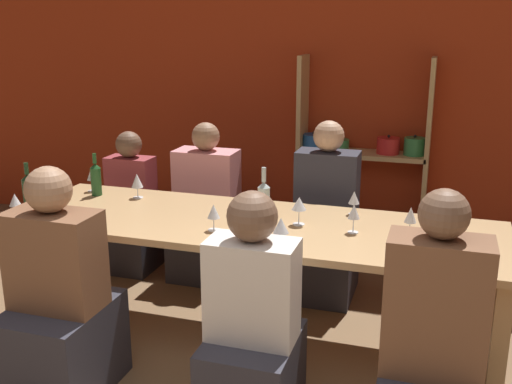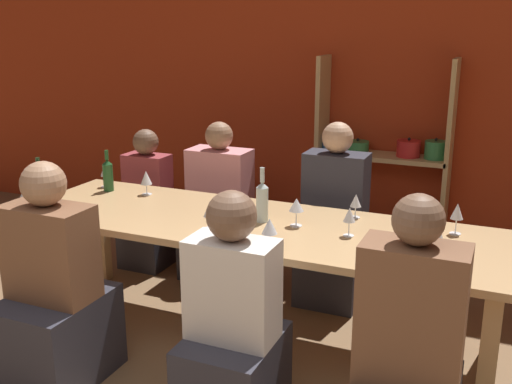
{
  "view_description": "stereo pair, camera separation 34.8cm",
  "coord_description": "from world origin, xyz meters",
  "px_view_note": "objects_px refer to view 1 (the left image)",
  "views": [
    {
      "loc": [
        0.94,
        -1.16,
        1.84
      ],
      "look_at": [
        -0.07,
        2.03,
        0.89
      ],
      "focal_mm": 42.0,
      "sensor_mm": 36.0,
      "label": 1
    },
    {
      "loc": [
        1.27,
        -1.04,
        1.84
      ],
      "look_at": [
        -0.07,
        2.03,
        0.89
      ],
      "focal_mm": 42.0,
      "sensor_mm": 36.0,
      "label": 2
    }
  ],
  "objects_px": {
    "cell_phone": "(432,256)",
    "person_far_a": "(326,234)",
    "wine_glass_white_d": "(354,213)",
    "person_near_b": "(60,314)",
    "shelf_unit": "(361,182)",
    "wine_glass_empty_a": "(137,181)",
    "wine_bottle_amber": "(264,200)",
    "wine_glass_red_a": "(455,206)",
    "wine_bottle_dark": "(29,192)",
    "wine_glass_white_b": "(411,216)",
    "wine_glass_red_c": "(442,225)",
    "wine_bottle_green": "(96,178)",
    "wine_glass_white_a": "(91,175)",
    "wine_glass_red_b": "(214,212)",
    "wine_glass_empty_b": "(299,204)",
    "wine_glass_white_e": "(15,201)",
    "person_far_c": "(133,219)",
    "person_far_b": "(208,221)",
    "person_near_c": "(431,365)",
    "dining_table": "(251,234)",
    "person_near_a": "(252,341)",
    "wine_glass_empty_c": "(354,198)"
  },
  "relations": [
    {
      "from": "person_near_a",
      "to": "dining_table",
      "type": "bearing_deg",
      "value": 108.52
    },
    {
      "from": "cell_phone",
      "to": "person_far_a",
      "type": "height_order",
      "value": "person_far_a"
    },
    {
      "from": "cell_phone",
      "to": "wine_glass_empty_c",
      "type": "bearing_deg",
      "value": 129.77
    },
    {
      "from": "wine_bottle_green",
      "to": "wine_glass_white_a",
      "type": "bearing_deg",
      "value": 137.91
    },
    {
      "from": "dining_table",
      "to": "person_far_b",
      "type": "height_order",
      "value": "person_far_b"
    },
    {
      "from": "wine_glass_empty_b",
      "to": "wine_glass_white_e",
      "type": "bearing_deg",
      "value": -166.08
    },
    {
      "from": "wine_bottle_dark",
      "to": "wine_glass_red_c",
      "type": "relative_size",
      "value": 1.81
    },
    {
      "from": "wine_glass_red_b",
      "to": "person_near_a",
      "type": "xyz_separation_m",
      "value": [
        0.39,
        -0.54,
        -0.42
      ]
    },
    {
      "from": "wine_glass_white_b",
      "to": "wine_glass_red_c",
      "type": "bearing_deg",
      "value": -35.46
    },
    {
      "from": "wine_bottle_green",
      "to": "wine_glass_empty_a",
      "type": "distance_m",
      "value": 0.29
    },
    {
      "from": "wine_glass_empty_a",
      "to": "wine_glass_red_c",
      "type": "height_order",
      "value": "wine_glass_red_c"
    },
    {
      "from": "wine_glass_empty_c",
      "to": "wine_glass_white_e",
      "type": "xyz_separation_m",
      "value": [
        -1.86,
        -0.67,
        0.01
      ]
    },
    {
      "from": "wine_bottle_amber",
      "to": "person_far_c",
      "type": "bearing_deg",
      "value": 149.82
    },
    {
      "from": "wine_glass_white_a",
      "to": "wine_glass_empty_b",
      "type": "relative_size",
      "value": 0.99
    },
    {
      "from": "wine_glass_white_d",
      "to": "person_near_b",
      "type": "xyz_separation_m",
      "value": [
        -1.34,
        -0.78,
        -0.42
      ]
    },
    {
      "from": "wine_glass_white_e",
      "to": "person_far_c",
      "type": "height_order",
      "value": "person_far_c"
    },
    {
      "from": "wine_glass_red_b",
      "to": "wine_glass_red_a",
      "type": "bearing_deg",
      "value": 19.8
    },
    {
      "from": "wine_bottle_dark",
      "to": "wine_glass_white_d",
      "type": "relative_size",
      "value": 1.87
    },
    {
      "from": "wine_glass_white_e",
      "to": "cell_phone",
      "type": "distance_m",
      "value": 2.33
    },
    {
      "from": "wine_glass_white_b",
      "to": "wine_glass_red_c",
      "type": "distance_m",
      "value": 0.2
    },
    {
      "from": "wine_glass_empty_b",
      "to": "wine_glass_red_b",
      "type": "xyz_separation_m",
      "value": [
        -0.42,
        -0.24,
        -0.02
      ]
    },
    {
      "from": "wine_bottle_amber",
      "to": "person_far_b",
      "type": "xyz_separation_m",
      "value": [
        -0.68,
        0.81,
        -0.45
      ]
    },
    {
      "from": "wine_glass_empty_a",
      "to": "wine_glass_red_a",
      "type": "relative_size",
      "value": 0.94
    },
    {
      "from": "shelf_unit",
      "to": "wine_glass_empty_a",
      "type": "height_order",
      "value": "shelf_unit"
    },
    {
      "from": "wine_glass_red_b",
      "to": "person_near_c",
      "type": "xyz_separation_m",
      "value": [
        1.19,
        -0.54,
        -0.4
      ]
    },
    {
      "from": "wine_glass_red_b",
      "to": "person_far_a",
      "type": "bearing_deg",
      "value": 64.6
    },
    {
      "from": "wine_glass_red_a",
      "to": "cell_phone",
      "type": "distance_m",
      "value": 0.52
    },
    {
      "from": "wine_glass_white_b",
      "to": "person_near_a",
      "type": "distance_m",
      "value": 1.09
    },
    {
      "from": "wine_glass_red_a",
      "to": "person_far_a",
      "type": "height_order",
      "value": "person_far_a"
    },
    {
      "from": "wine_bottle_dark",
      "to": "person_near_b",
      "type": "bearing_deg",
      "value": -44.97
    },
    {
      "from": "wine_glass_white_d",
      "to": "person_far_b",
      "type": "distance_m",
      "value": 1.54
    },
    {
      "from": "shelf_unit",
      "to": "dining_table",
      "type": "height_order",
      "value": "shelf_unit"
    },
    {
      "from": "dining_table",
      "to": "wine_glass_white_e",
      "type": "distance_m",
      "value": 1.38
    },
    {
      "from": "wine_bottle_amber",
      "to": "person_far_a",
      "type": "relative_size",
      "value": 0.26
    },
    {
      "from": "shelf_unit",
      "to": "wine_glass_empty_b",
      "type": "xyz_separation_m",
      "value": [
        -0.13,
        -1.67,
        0.28
      ]
    },
    {
      "from": "wine_bottle_amber",
      "to": "wine_glass_empty_b",
      "type": "bearing_deg",
      "value": -0.05
    },
    {
      "from": "wine_glass_white_e",
      "to": "person_near_b",
      "type": "bearing_deg",
      "value": -37.42
    },
    {
      "from": "wine_bottle_dark",
      "to": "person_far_a",
      "type": "relative_size",
      "value": 0.24
    },
    {
      "from": "person_far_a",
      "to": "person_near_b",
      "type": "distance_m",
      "value": 1.86
    },
    {
      "from": "wine_glass_red_b",
      "to": "person_near_c",
      "type": "height_order",
      "value": "person_near_c"
    },
    {
      "from": "wine_glass_empty_c",
      "to": "person_near_a",
      "type": "xyz_separation_m",
      "value": [
        -0.29,
        -1.05,
        -0.42
      ]
    },
    {
      "from": "wine_bottle_green",
      "to": "wine_glass_red_c",
      "type": "height_order",
      "value": "wine_bottle_green"
    },
    {
      "from": "wine_bottle_amber",
      "to": "wine_glass_white_b",
      "type": "distance_m",
      "value": 0.81
    },
    {
      "from": "wine_bottle_amber",
      "to": "wine_glass_white_b",
      "type": "xyz_separation_m",
      "value": [
        0.81,
        0.01,
        -0.02
      ]
    },
    {
      "from": "wine_glass_red_b",
      "to": "person_far_a",
      "type": "relative_size",
      "value": 0.12
    },
    {
      "from": "person_far_a",
      "to": "dining_table",
      "type": "bearing_deg",
      "value": 67.93
    },
    {
      "from": "dining_table",
      "to": "wine_glass_white_d",
      "type": "distance_m",
      "value": 0.62
    },
    {
      "from": "wine_glass_empty_c",
      "to": "person_far_b",
      "type": "xyz_separation_m",
      "value": [
        -1.16,
        0.53,
        -0.43
      ]
    },
    {
      "from": "wine_glass_white_d",
      "to": "person_far_b",
      "type": "relative_size",
      "value": 0.14
    },
    {
      "from": "wine_bottle_dark",
      "to": "person_near_a",
      "type": "distance_m",
      "value": 1.74
    }
  ]
}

